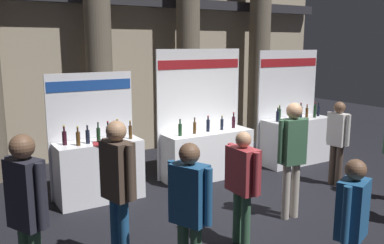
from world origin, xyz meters
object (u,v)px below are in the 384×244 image
exhibitor_booth_1 (207,148)px  visitor_0 (352,221)px  visitor_9 (27,206)px  visitor_4 (189,205)px  visitor_6 (118,180)px  visitor_5 (242,178)px  exhibitor_booth_0 (99,166)px  visitor_2 (338,137)px  visitor_1 (292,150)px  exhibitor_booth_2 (295,135)px

exhibitor_booth_1 → visitor_0: (-1.04, -4.29, 0.32)m
visitor_0 → visitor_9: visitor_9 is taller
exhibitor_booth_1 → visitor_9: size_ratio=1.41×
visitor_9 → visitor_0: bearing=-147.0°
visitor_4 → visitor_6: visitor_6 is taller
visitor_0 → visitor_6: size_ratio=0.87×
exhibitor_booth_1 → visitor_5: bearing=-113.7°
exhibitor_booth_0 → visitor_2: bearing=-21.3°
exhibitor_booth_1 → visitor_6: 3.68m
exhibitor_booth_1 → visitor_6: size_ratio=1.42×
visitor_4 → visitor_6: size_ratio=0.93×
visitor_0 → visitor_9: size_ratio=0.86×
visitor_0 → visitor_1: bearing=39.0°
exhibitor_booth_2 → visitor_0: bearing=-128.9°
visitor_6 → visitor_9: size_ratio=0.99×
exhibitor_booth_0 → visitor_6: (-0.50, -2.29, 0.50)m
exhibitor_booth_0 → visitor_6: bearing=-102.3°
visitor_0 → visitor_9: (-2.81, 1.65, 0.17)m
visitor_1 → visitor_5: 1.25m
visitor_4 → visitor_5: size_ratio=1.07×
exhibitor_booth_0 → visitor_9: size_ratio=1.20×
visitor_2 → visitor_5: (-3.06, -1.00, 0.00)m
visitor_1 → exhibitor_booth_0: bearing=-38.5°
visitor_0 → visitor_1: (1.07, 1.93, 0.16)m
visitor_5 → visitor_4: bearing=-63.2°
exhibitor_booth_0 → visitor_5: exhibitor_booth_0 is taller
visitor_4 → visitor_6: bearing=2.1°
exhibitor_booth_2 → visitor_0: 5.33m
visitor_0 → visitor_5: 1.61m
exhibitor_booth_1 → visitor_1: exhibitor_booth_1 is taller
visitor_4 → exhibitor_booth_2: bearing=-80.6°
visitor_1 → visitor_9: (-3.88, -0.28, 0.01)m
exhibitor_booth_0 → visitor_0: size_ratio=1.40×
exhibitor_booth_2 → visitor_6: 5.56m
exhibitor_booth_0 → visitor_9: bearing=-121.3°
exhibitor_booth_2 → visitor_5: 4.31m
visitor_1 → visitor_6: (-2.81, 0.02, 0.01)m
visitor_9 → exhibitor_booth_2: bearing=-94.5°
exhibitor_booth_2 → visitor_1: exhibitor_booth_2 is taller
exhibitor_booth_1 → visitor_1: bearing=-89.4°
exhibitor_booth_0 → visitor_9: (-1.57, -2.58, 0.50)m
visitor_1 → visitor_2: (1.85, 0.68, -0.15)m
visitor_2 → visitor_4: size_ratio=0.96×
exhibitor_booth_2 → visitor_9: 6.65m
exhibitor_booth_1 → visitor_4: 4.02m
visitor_2 → visitor_5: visitor_2 is taller
visitor_2 → visitor_9: 5.81m
visitor_5 → exhibitor_booth_2: bearing=126.5°
visitor_5 → visitor_9: 2.68m
exhibitor_booth_2 → visitor_5: size_ratio=1.62×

